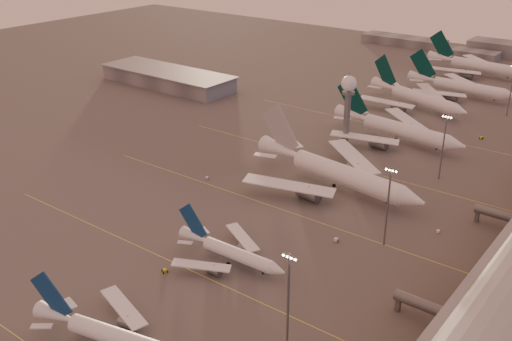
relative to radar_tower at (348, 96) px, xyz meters
The scene contains 22 objects.
ground 121.92m from the radar_tower, 92.39° to the right, with size 700.00×700.00×0.00m, color #504E4E.
taxiway_markings 71.83m from the radar_tower, 68.66° to the right, with size 180.00×185.25×0.02m.
hangar 127.68m from the radar_tower, behind, with size 82.00×27.00×8.50m.
radar_tower is the anchor object (origin of this frame).
mast_a 131.38m from the radar_tower, 66.17° to the right, with size 3.60×0.56×25.00m.
mast_b 82.32m from the radar_tower, 52.43° to the right, with size 3.60×0.56×25.00m.
mast_c 46.66m from the radar_tower, 12.53° to the right, with size 3.60×0.56×25.00m.
mast_d 91.11m from the radar_tower, 61.74° to the left, with size 3.60×0.56×25.00m.
distant_horizon 205.86m from the radar_tower, 90.67° to the left, with size 165.00×37.50×9.00m.
narrowbody_near 147.15m from the radar_tower, 81.82° to the right, with size 40.46×31.96×16.00m.
narrowbody_mid 103.94m from the radar_tower, 78.57° to the right, with size 36.84×29.40×14.39m.
widebody_white 46.83m from the radar_tower, 64.81° to the right, with size 71.72×57.11×25.30m.
greentail_a 28.32m from the radar_tower, 46.68° to the left, with size 63.31×50.85×23.04m.
greentail_b 67.78m from the radar_tower, 87.03° to the left, with size 59.07×46.89×22.36m.
greentail_c 100.61m from the radar_tower, 82.03° to the left, with size 60.39×48.69×21.92m.
greentail_d 149.16m from the radar_tower, 87.97° to the left, with size 63.73×51.21×23.18m.
gsv_tug_mid 117.14m from the radar_tower, 85.60° to the right, with size 3.84×3.24×0.94m.
gsv_truck_b 84.05m from the radar_tower, 62.03° to the right, with size 5.91×2.51×2.33m.
gsv_truck_c 68.62m from the radar_tower, 110.22° to the right, with size 4.24×4.87×1.94m.
gsv_catering_b 79.72m from the radar_tower, 38.83° to the right, with size 4.97×3.13×3.78m.
gsv_tug_far 31.41m from the radar_tower, 88.93° to the right, with size 3.07×3.91×0.98m.
gsv_tug_hangar 63.50m from the radar_tower, 43.38° to the left, with size 3.31×2.01×0.94m.
Camera 1 is at (117.98, -90.26, 91.87)m, focal length 42.00 mm.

